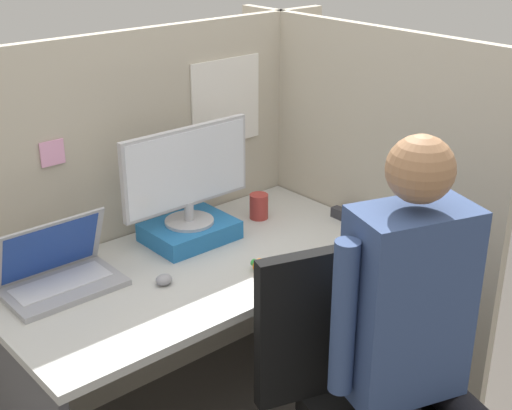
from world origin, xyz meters
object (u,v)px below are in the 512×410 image
carrot_toy (269,271)px  person (422,333)px  stapler (345,216)px  laptop (60,275)px  office_chair (367,397)px  paper_box (190,231)px  coffee_mug (259,206)px  monitor (187,173)px

carrot_toy → person: 0.61m
stapler → laptop: bearing=167.3°
stapler → office_chair: size_ratio=0.13×
laptop → carrot_toy: size_ratio=2.56×
paper_box → office_chair: 0.92m
carrot_toy → coffee_mug: coffee_mug is taller
monitor → laptop: 0.59m
office_chair → person: size_ratio=0.71×
monitor → coffee_mug: size_ratio=5.30×
stapler → person: bearing=-123.9°
paper_box → coffee_mug: bearing=-3.6°
monitor → person: 1.05m
stapler → coffee_mug: coffee_mug is taller
paper_box → carrot_toy: (0.03, -0.42, -0.01)m
paper_box → office_chair: (0.02, -0.88, -0.26)m
laptop → coffee_mug: 0.87m
monitor → laptop: size_ratio=1.44×
stapler → person: size_ratio=0.09×
monitor → coffee_mug: 0.40m
paper_box → monitor: bearing=90.0°
carrot_toy → coffee_mug: bearing=52.9°
monitor → carrot_toy: monitor is taller
paper_box → person: bearing=-86.2°
laptop → coffee_mug: bearing=-0.4°
monitor → paper_box: bearing=-90.0°
person → monitor: bearing=93.8°
carrot_toy → laptop: bearing=145.0°
stapler → coffee_mug: bearing=135.2°
paper_box → monitor: monitor is taller
monitor → laptop: (-0.54, -0.02, -0.22)m
laptop → carrot_toy: laptop is taller
paper_box → office_chair: office_chair is taller
monitor → stapler: monitor is taller
laptop → carrot_toy: (0.57, -0.40, -0.02)m
carrot_toy → person: (0.04, -0.61, 0.03)m
paper_box → office_chair: size_ratio=0.33×
stapler → carrot_toy: bearing=-164.8°
carrot_toy → office_chair: office_chair is taller
paper_box → monitor: (0.00, 0.00, 0.24)m
laptop → coffee_mug: (0.87, -0.01, 0.00)m
laptop → person: person is taller
monitor → person: bearing=-86.2°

